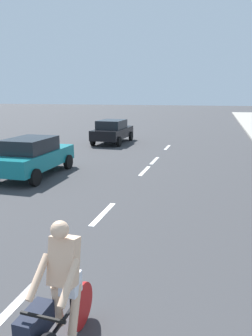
% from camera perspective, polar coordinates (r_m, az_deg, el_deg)
% --- Properties ---
extents(ground_plane, '(160.00, 160.00, 0.00)m').
position_cam_1_polar(ground_plane, '(19.33, 7.06, 3.31)').
color(ground_plane, '#38383A').
extents(lane_stripe_1, '(0.16, 1.80, 0.01)m').
position_cam_1_polar(lane_stripe_1, '(5.55, -21.29, -23.75)').
color(lane_stripe_1, white).
rests_on(lane_stripe_1, ground).
extents(lane_stripe_2, '(0.16, 1.80, 0.01)m').
position_cam_1_polar(lane_stripe_2, '(8.97, -4.14, -8.19)').
color(lane_stripe_2, white).
rests_on(lane_stripe_2, ground).
extents(lane_stripe_3, '(0.16, 1.80, 0.01)m').
position_cam_1_polar(lane_stripe_3, '(13.84, 3.36, -0.50)').
color(lane_stripe_3, white).
rests_on(lane_stripe_3, ground).
extents(lane_stripe_4, '(0.16, 1.80, 0.01)m').
position_cam_1_polar(lane_stripe_4, '(16.02, 5.14, 1.34)').
color(lane_stripe_4, white).
rests_on(lane_stripe_4, ground).
extents(lane_stripe_5, '(0.16, 1.80, 0.01)m').
position_cam_1_polar(lane_stripe_5, '(20.16, 7.44, 3.71)').
color(lane_stripe_5, white).
rests_on(lane_stripe_5, ground).
extents(cyclist, '(0.62, 1.71, 1.82)m').
position_cam_1_polar(cyclist, '(4.27, -12.21, -21.86)').
color(cyclist, black).
rests_on(cyclist, ground).
extents(parked_car_teal, '(1.98, 4.15, 1.57)m').
position_cam_1_polar(parked_car_teal, '(13.41, -16.42, 2.18)').
color(parked_car_teal, '#14727A').
rests_on(parked_car_teal, ground).
extents(parked_car_black, '(1.98, 4.25, 1.57)m').
position_cam_1_polar(parked_car_black, '(21.75, -2.44, 6.71)').
color(parked_car_black, black).
rests_on(parked_car_black, ground).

